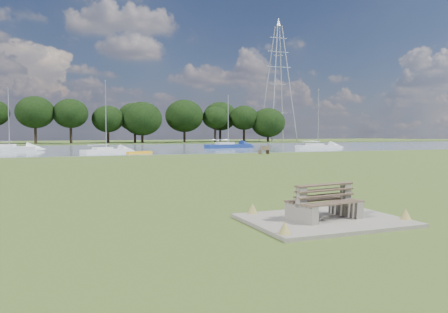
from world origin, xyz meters
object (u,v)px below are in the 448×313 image
object	(u,v)px
sailboat_2	(9,147)
sailboat_5	(317,145)
sailboat_4	(106,149)
sailboat_0	(228,145)
bench_pair	(324,203)
riverbank_bench	(264,150)
pylon	(278,65)
kayak	(139,153)

from	to	relation	value
sailboat_2	sailboat_5	size ratio (longest dim) A/B	0.92
sailboat_4	sailboat_0	bearing A→B (deg)	2.64
bench_pair	sailboat_5	distance (m)	52.82
bench_pair	sailboat_0	distance (m)	53.65
riverbank_bench	pylon	bearing A→B (deg)	37.56
riverbank_bench	pylon	xyz separation A→B (m)	(29.29, 50.73, 18.16)
kayak	sailboat_5	size ratio (longest dim) A/B	0.33
sailboat_0	pylon	bearing A→B (deg)	43.46
riverbank_bench	sailboat_0	size ratio (longest dim) A/B	0.20
bench_pair	riverbank_bench	distance (m)	36.49
sailboat_2	sailboat_5	xyz separation A→B (m)	(41.12, -7.49, -0.07)
pylon	sailboat_0	bearing A→B (deg)	-128.65
sailboat_0	sailboat_5	xyz separation A→B (m)	(11.46, -6.59, -0.06)
bench_pair	pylon	bearing A→B (deg)	54.41
kayak	sailboat_2	xyz separation A→B (m)	(-14.06, 13.57, 0.37)
sailboat_5	kayak	bearing A→B (deg)	-163.05
sailboat_0	sailboat_5	size ratio (longest dim) A/B	0.92
riverbank_bench	sailboat_2	bearing A→B (deg)	123.45
riverbank_bench	sailboat_2	distance (m)	32.63
pylon	sailboat_4	xyz separation A→B (m)	(-45.48, -42.71, -18.16)
bench_pair	riverbank_bench	bearing A→B (deg)	57.96
pylon	sailboat_2	world-z (taller)	pylon
bench_pair	pylon	world-z (taller)	pylon
kayak	sailboat_4	bearing A→B (deg)	115.02
bench_pair	sailboat_4	size ratio (longest dim) A/B	0.25
sailboat_5	bench_pair	bearing A→B (deg)	-119.14
sailboat_0	sailboat_4	bearing A→B (deg)	-161.40
bench_pair	pylon	distance (m)	96.67
riverbank_bench	sailboat_4	xyz separation A→B (m)	(-16.19, 8.02, -0.00)
pylon	kayak	bearing A→B (deg)	-132.56
sailboat_4	sailboat_5	bearing A→B (deg)	-18.58
riverbank_bench	sailboat_0	bearing A→B (deg)	58.93
sailboat_0	sailboat_5	bearing A→B (deg)	-37.80
riverbank_bench	sailboat_4	size ratio (longest dim) A/B	0.19
bench_pair	kayak	world-z (taller)	bench_pair
bench_pair	riverbank_bench	xyz separation A→B (m)	(14.99, 33.27, -0.05)
kayak	sailboat_5	xyz separation A→B (m)	(27.06, 6.08, 0.30)
kayak	sailboat_5	bearing A→B (deg)	-6.80
kayak	sailboat_0	bearing A→B (deg)	19.63
sailboat_0	sailboat_2	bearing A→B (deg)	170.37
sailboat_0	bench_pair	bearing A→B (deg)	-117.07
sailboat_4	sailboat_2	bearing A→B (deg)	112.64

